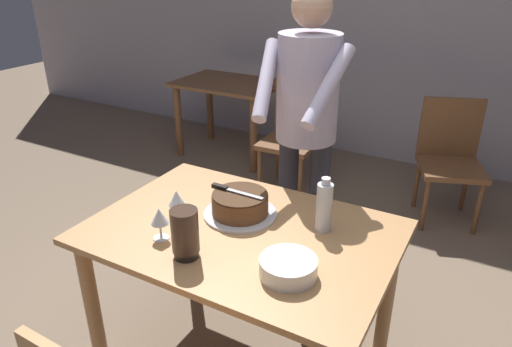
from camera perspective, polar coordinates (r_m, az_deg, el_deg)
back_wall at (r=4.57m, az=18.32°, el=17.65°), size 10.00×0.12×2.70m
main_dining_table at (r=2.14m, az=-1.72°, el=-9.51°), size 1.33×0.91×0.75m
cake_on_platter at (r=2.16m, az=-1.94°, el=-3.84°), size 0.34×0.34×0.11m
cake_knife at (r=2.17m, az=-3.58°, el=-1.88°), size 0.27×0.03×0.02m
plate_stack at (r=1.79m, az=3.93°, el=-11.29°), size 0.22×0.22×0.07m
wine_glass_near at (r=2.13m, az=-9.61°, el=-3.08°), size 0.08×0.08×0.14m
wine_glass_far at (r=2.00m, az=-11.65°, el=-5.23°), size 0.08×0.08×0.14m
water_bottle at (r=2.04m, az=8.28°, el=-3.97°), size 0.07×0.07×0.25m
hurricane_lamp at (r=1.87m, az=-8.61°, el=-7.19°), size 0.11×0.11×0.21m
person_cutting_cake at (r=2.48m, az=6.09°, el=6.85°), size 0.47×0.56×1.72m
background_table at (r=4.62m, az=-3.27°, el=9.10°), size 1.00×0.70×0.74m
background_chair_1 at (r=3.76m, az=22.49°, el=1.93°), size 0.57×0.57×0.90m
background_chair_3 at (r=3.94m, az=4.51°, el=4.86°), size 0.46×0.46×0.90m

